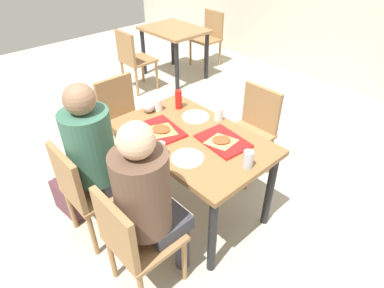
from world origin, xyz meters
name	(u,v)px	position (x,y,z in m)	size (l,w,h in m)	color
ground_plane	(192,206)	(0.00, 0.00, -0.01)	(10.00, 10.00, 0.02)	#B2AD9E
main_table	(192,147)	(0.00, 0.00, 0.63)	(1.18, 0.74, 0.73)	olive
chair_near_left	(85,188)	(-0.30, -0.76, 0.49)	(0.40, 0.40, 0.84)	#9E7247
chair_near_right	(133,238)	(0.30, -0.76, 0.49)	(0.40, 0.40, 0.84)	#9E7247
chair_far_side	(253,126)	(0.00, 0.76, 0.49)	(0.40, 0.40, 0.84)	#9E7247
chair_left_end	(123,115)	(-0.98, 0.00, 0.49)	(0.40, 0.40, 0.84)	#9E7247
person_in_red	(97,152)	(-0.30, -0.62, 0.73)	(0.32, 0.42, 1.25)	#383842
person_in_brown_jacket	(148,197)	(0.30, -0.62, 0.73)	(0.32, 0.42, 1.25)	#383842
tray_red_near	(161,130)	(-0.21, -0.13, 0.73)	(0.36, 0.26, 0.02)	red
tray_red_far	(223,141)	(0.21, 0.11, 0.73)	(0.36, 0.26, 0.02)	red
paper_plate_center	(196,117)	(-0.18, 0.20, 0.73)	(0.22, 0.22, 0.01)	white
paper_plate_near_edge	(188,158)	(0.18, -0.20, 0.73)	(0.22, 0.22, 0.01)	white
pizza_slice_a	(161,130)	(-0.19, -0.14, 0.75)	(0.26, 0.24, 0.02)	tan
pizza_slice_b	(221,141)	(0.21, 0.09, 0.75)	(0.24, 0.25, 0.02)	#DBAD60
plastic_cup_a	(219,114)	(-0.03, 0.32, 0.78)	(0.07, 0.07, 0.10)	white
plastic_cup_b	(160,150)	(0.03, -0.32, 0.78)	(0.07, 0.07, 0.10)	white
plastic_cup_c	(158,105)	(-0.47, 0.06, 0.78)	(0.07, 0.07, 0.10)	white
soda_can	(248,159)	(0.50, 0.02, 0.79)	(0.07, 0.07, 0.12)	#B7BCC6
condiment_bottle	(178,99)	(-0.38, 0.20, 0.81)	(0.06, 0.06, 0.16)	red
foil_bundle	(148,106)	(-0.50, -0.02, 0.78)	(0.10, 0.10, 0.10)	silver
handbag	(71,198)	(-0.65, -0.77, 0.14)	(0.32, 0.16, 0.28)	#592D38
background_table	(174,37)	(-2.20, 1.68, 0.60)	(0.90, 0.70, 0.73)	#9E7247
background_chair_near	(133,57)	(-2.20, 0.95, 0.49)	(0.40, 0.40, 0.84)	#9E7247
background_chair_far	(209,35)	(-2.20, 2.42, 0.49)	(0.40, 0.40, 0.84)	#9E7247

